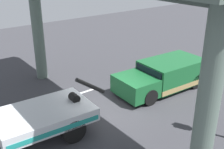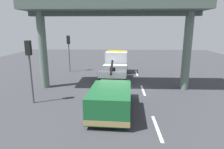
{
  "view_description": "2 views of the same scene",
  "coord_description": "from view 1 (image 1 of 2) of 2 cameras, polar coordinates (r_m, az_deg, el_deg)",
  "views": [
    {
      "loc": [
        6.65,
        9.35,
        6.77
      ],
      "look_at": [
        -0.32,
        0.31,
        1.96
      ],
      "focal_mm": 44.35,
      "sensor_mm": 36.0,
      "label": 1
    },
    {
      "loc": [
        -14.74,
        -0.46,
        4.77
      ],
      "look_at": [
        -1.97,
        0.05,
        1.72
      ],
      "focal_mm": 31.07,
      "sensor_mm": 36.0,
      "label": 2
    }
  ],
  "objects": [
    {
      "name": "ground_plane",
      "position": [
        13.35,
        -1.92,
        -7.88
      ],
      "size": [
        60.0,
        40.0,
        0.1
      ],
      "primitive_type": "cube",
      "color": "#38383D"
    },
    {
      "name": "lane_stripe_west",
      "position": [
        18.5,
        8.98,
        1.12
      ],
      "size": [
        2.6,
        0.16,
        0.01
      ],
      "primitive_type": "cube",
      "color": "silver",
      "rests_on": "ground"
    },
    {
      "name": "lane_stripe_mid",
      "position": [
        15.05,
        -7.14,
        -4.05
      ],
      "size": [
        2.6,
        0.16,
        0.01
      ],
      "primitive_type": "cube",
      "color": "silver",
      "rests_on": "ground"
    },
    {
      "name": "towed_van_green",
      "position": [
        15.51,
        10.68,
        -0.27
      ],
      "size": [
        5.3,
        2.46,
        1.58
      ],
      "color": "#195B2D",
      "rests_on": "ground"
    }
  ]
}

